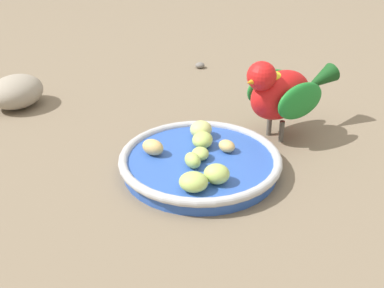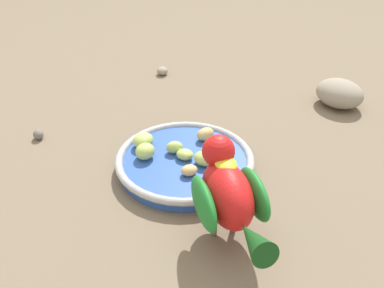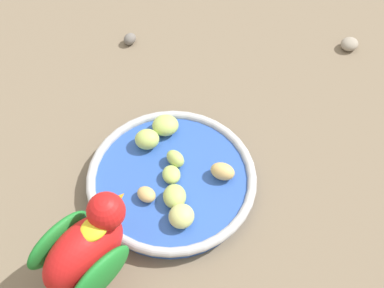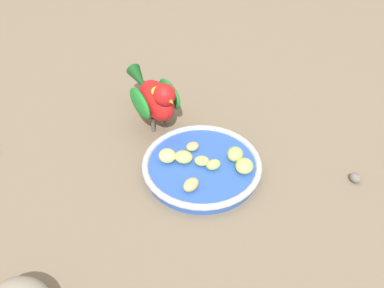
% 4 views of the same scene
% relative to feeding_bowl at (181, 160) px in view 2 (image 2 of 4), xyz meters
% --- Properties ---
extents(ground_plane, '(4.00, 4.00, 0.00)m').
position_rel_feeding_bowl_xyz_m(ground_plane, '(0.00, 0.00, -0.01)').
color(ground_plane, '#756651').
extents(feeding_bowl, '(0.22, 0.22, 0.03)m').
position_rel_feeding_bowl_xyz_m(feeding_bowl, '(0.00, 0.00, 0.00)').
color(feeding_bowl, '#2D56B7').
rests_on(feeding_bowl, ground_plane).
extents(apple_piece_0, '(0.04, 0.04, 0.02)m').
position_rel_feeding_bowl_xyz_m(apple_piece_0, '(0.01, 0.00, 0.01)').
color(apple_piece_0, '#B2CC66').
rests_on(apple_piece_0, feeding_bowl).
extents(apple_piece_1, '(0.04, 0.04, 0.02)m').
position_rel_feeding_bowl_xyz_m(apple_piece_1, '(-0.02, -0.05, 0.02)').
color(apple_piece_1, '#B2CC66').
rests_on(apple_piece_1, feeding_bowl).
extents(apple_piece_2, '(0.05, 0.05, 0.02)m').
position_rel_feeding_bowl_xyz_m(apple_piece_2, '(-0.05, -0.04, 0.02)').
color(apple_piece_2, '#B2CC66').
rests_on(apple_piece_2, feeding_bowl).
extents(apple_piece_3, '(0.02, 0.03, 0.02)m').
position_rel_feeding_bowl_xyz_m(apple_piece_3, '(-0.02, -0.00, 0.02)').
color(apple_piece_3, '#B2CC66').
rests_on(apple_piece_3, feeding_bowl).
extents(apple_piece_4, '(0.03, 0.04, 0.02)m').
position_rel_feeding_bowl_xyz_m(apple_piece_4, '(-0.03, 0.06, 0.02)').
color(apple_piece_4, tan).
rests_on(apple_piece_4, feeding_bowl).
extents(apple_piece_5, '(0.04, 0.04, 0.02)m').
position_rel_feeding_bowl_xyz_m(apple_piece_5, '(0.05, 0.05, 0.02)').
color(apple_piece_5, '#C6D17A').
rests_on(apple_piece_5, feeding_bowl).
extents(apple_piece_6, '(0.02, 0.03, 0.02)m').
position_rel_feeding_bowl_xyz_m(apple_piece_6, '(0.05, -0.00, 0.01)').
color(apple_piece_6, tan).
rests_on(apple_piece_6, feeding_bowl).
extents(apple_piece_7, '(0.04, 0.04, 0.02)m').
position_rel_feeding_bowl_xyz_m(apple_piece_7, '(0.03, 0.03, 0.02)').
color(apple_piece_7, '#B2CC66').
rests_on(apple_piece_7, feeding_bowl).
extents(parrot, '(0.18, 0.09, 0.13)m').
position_rel_feeding_bowl_xyz_m(parrot, '(0.16, -0.00, 0.06)').
color(parrot, '#59544C').
rests_on(parrot, ground_plane).
extents(rock_large, '(0.12, 0.11, 0.05)m').
position_rel_feeding_bowl_xyz_m(rock_large, '(-0.08, 0.37, 0.01)').
color(rock_large, gray).
rests_on(rock_large, ground_plane).
extents(pebble_0, '(0.04, 0.04, 0.02)m').
position_rel_feeding_bowl_xyz_m(pebble_0, '(-0.35, 0.09, -0.00)').
color(pebble_0, gray).
rests_on(pebble_0, ground_plane).
extents(pebble_1, '(0.02, 0.02, 0.02)m').
position_rel_feeding_bowl_xyz_m(pebble_1, '(-0.18, -0.20, -0.01)').
color(pebble_1, slate).
rests_on(pebble_1, ground_plane).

